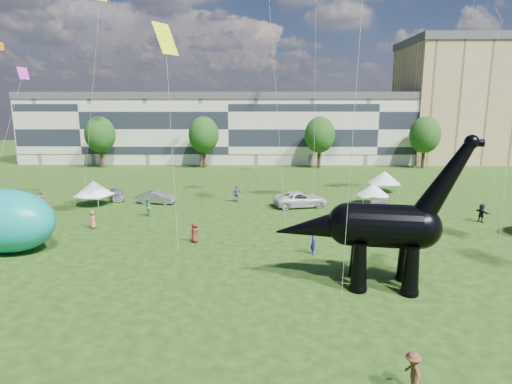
{
  "coord_description": "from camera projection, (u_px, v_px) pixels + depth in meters",
  "views": [
    {
      "loc": [
        -1.85,
        -21.01,
        10.99
      ],
      "look_at": [
        -2.29,
        8.0,
        5.0
      ],
      "focal_mm": 30.0,
      "sensor_mm": 36.0,
      "label": 1
    }
  ],
  "objects": [
    {
      "name": "visitors",
      "position": [
        258.0,
        222.0,
        37.32
      ],
      "size": [
        45.77,
        33.95,
        1.87
      ],
      "color": "#378B5E",
      "rests_on": "ground"
    },
    {
      "name": "tree_far_right",
      "position": [
        425.0,
        132.0,
        73.02
      ],
      "size": [
        5.2,
        5.2,
        9.44
      ],
      "color": "#382314",
      "rests_on": "ground"
    },
    {
      "name": "car_white",
      "position": [
        300.0,
        199.0,
        46.4
      ],
      "size": [
        6.33,
        3.98,
        1.63
      ],
      "primitive_type": "imported",
      "rotation": [
        0.0,
        0.0,
        1.8
      ],
      "color": "silver",
      "rests_on": "ground"
    },
    {
      "name": "car_dark",
      "position": [
        377.0,
        211.0,
        41.3
      ],
      "size": [
        4.1,
        6.07,
        1.63
      ],
      "primitive_type": "imported",
      "rotation": [
        0.0,
        0.0,
        -0.35
      ],
      "color": "#595960",
      "rests_on": "ground"
    },
    {
      "name": "dinosaur_sculpture",
      "position": [
        376.0,
        228.0,
        25.75
      ],
      "size": [
        11.9,
        4.06,
        9.68
      ],
      "rotation": [
        0.0,
        0.0,
        -0.17
      ],
      "color": "black",
      "rests_on": "ground"
    },
    {
      "name": "gazebo_far",
      "position": [
        384.0,
        177.0,
        53.92
      ],
      "size": [
        4.38,
        4.38,
        2.7
      ],
      "rotation": [
        0.0,
        0.0,
        0.14
      ],
      "color": "silver",
      "rests_on": "ground"
    },
    {
      "name": "gazebo_left",
      "position": [
        94.0,
        188.0,
        46.86
      ],
      "size": [
        4.77,
        4.77,
        2.75
      ],
      "rotation": [
        0.0,
        0.0,
        -0.24
      ],
      "color": "white",
      "rests_on": "ground"
    },
    {
      "name": "car_silver",
      "position": [
        117.0,
        194.0,
        49.99
      ],
      "size": [
        2.94,
        4.19,
        1.32
      ],
      "primitive_type": "imported",
      "rotation": [
        0.0,
        0.0,
        0.4
      ],
      "color": "#B1B1B5",
      "rests_on": "ground"
    },
    {
      "name": "ground",
      "position": [
        297.0,
        314.0,
        22.77
      ],
      "size": [
        220.0,
        220.0,
        0.0
      ],
      "primitive_type": "plane",
      "color": "#16330C",
      "rests_on": "ground"
    },
    {
      "name": "inflatable_teal",
      "position": [
        6.0,
        221.0,
        32.01
      ],
      "size": [
        8.38,
        5.99,
        4.81
      ],
      "primitive_type": "ellipsoid",
      "rotation": [
        0.0,
        0.0,
        -0.16
      ],
      "color": "#0B8B86",
      "rests_on": "ground"
    },
    {
      "name": "gazebo_near",
      "position": [
        373.0,
        189.0,
        47.3
      ],
      "size": [
        3.55,
        3.55,
        2.42
      ],
      "rotation": [
        0.0,
        0.0,
        -0.02
      ],
      "color": "silver",
      "rests_on": "ground"
    },
    {
      "name": "apartment_block",
      "position": [
        476.0,
        104.0,
        83.61
      ],
      "size": [
        28.0,
        18.0,
        22.0
      ],
      "primitive_type": "cube",
      "color": "tan",
      "rests_on": "ground"
    },
    {
      "name": "car_grey",
      "position": [
        157.0,
        197.0,
        47.95
      ],
      "size": [
        4.39,
        2.12,
        1.39
      ],
      "primitive_type": "imported",
      "rotation": [
        0.0,
        0.0,
        1.41
      ],
      "color": "slate",
      "rests_on": "ground"
    },
    {
      "name": "tree_mid_left",
      "position": [
        204.0,
        132.0,
        73.57
      ],
      "size": [
        5.2,
        5.2,
        9.44
      ],
      "color": "#382314",
      "rests_on": "ground"
    },
    {
      "name": "tree_mid_right",
      "position": [
        320.0,
        132.0,
        73.28
      ],
      "size": [
        5.2,
        5.2,
        9.44
      ],
      "color": "#382314",
      "rests_on": "ground"
    },
    {
      "name": "tree_far_left",
      "position": [
        100.0,
        132.0,
        73.84
      ],
      "size": [
        5.2,
        5.2,
        9.44
      ],
      "color": "#382314",
      "rests_on": "ground"
    },
    {
      "name": "terrace_row",
      "position": [
        231.0,
        130.0,
        82.39
      ],
      "size": [
        78.0,
        11.0,
        12.0
      ],
      "primitive_type": "cube",
      "color": "beige",
      "rests_on": "ground"
    }
  ]
}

